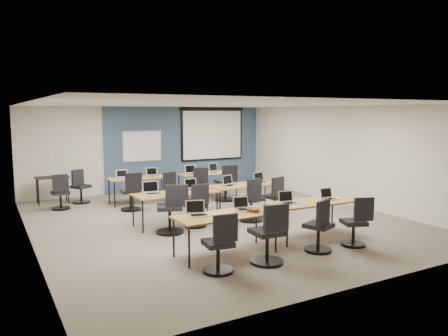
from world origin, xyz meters
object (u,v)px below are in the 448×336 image
whiteboard (142,146)px  spare_chair_a (80,189)px  laptop_5 (192,187)px  laptop_11 (215,170)px  laptop_0 (197,212)px  spare_chair_b (60,195)px  laptop_6 (229,183)px  laptop_10 (192,172)px  training_table_front_left (226,217)px  utility_table (52,180)px  task_chair_5 (197,209)px  task_chair_9 (169,193)px  laptop_4 (152,191)px  training_table_mid_left (175,194)px  training_table_back_right (208,175)px  task_chair_4 (171,213)px  task_chair_3 (356,226)px  training_table_back_left (139,179)px  task_chair_7 (275,200)px  training_table_mid_right (244,186)px  projector_screen (213,131)px  task_chair_11 (226,186)px  training_table_front_right (312,204)px  task_chair_10 (197,188)px  laptop_1 (243,206)px  laptop_8 (123,176)px  task_chair_0 (220,248)px  laptop_2 (288,200)px  task_chair_8 (131,195)px  task_chair_1 (269,239)px  task_chair_6 (252,204)px  laptop_7 (261,180)px  task_chair_2 (320,230)px  laptop_9 (153,174)px  laptop_3 (329,197)px

whiteboard → spare_chair_a: 2.52m
laptop_5 → laptop_11: size_ratio=0.92×
laptop_0 → spare_chair_b: laptop_0 is taller
laptop_6 → laptop_10: laptop_10 is taller
training_table_front_left → laptop_10: (1.62, 4.94, 0.11)m
utility_table → task_chair_5: bearing=-61.4°
task_chair_9 → utility_table: (-2.63, 2.07, 0.26)m
spare_chair_b → laptop_4: bearing=-66.7°
training_table_mid_left → laptop_11: laptop_11 is taller
training_table_back_right → task_chair_4: size_ratio=1.65×
task_chair_3 → laptop_6: (-0.83, 3.39, 0.40)m
training_table_back_left → task_chair_3: size_ratio=1.74×
training_table_front_left → task_chair_7: bearing=36.7°
training_table_mid_right → task_chair_4: 2.49m
training_table_mid_right → laptop_10: bearing=96.2°
task_chair_7 → laptop_10: 3.19m
projector_screen → task_chair_11: (-0.88, -2.53, -1.45)m
training_table_front_right → laptop_0: bearing=-179.3°
task_chair_10 → training_table_back_left: bearing=179.0°
training_table_back_left → laptop_1: laptop_1 is taller
laptop_0 → spare_chair_a: bearing=116.5°
laptop_8 → task_chair_0: bearing=-78.7°
training_table_mid_left → training_table_mid_right: same height
task_chair_7 → task_chair_5: bearing=161.6°
laptop_2 → laptop_0: bearing=-172.6°
training_table_back_right → task_chair_8: size_ratio=1.73×
training_table_back_left → task_chair_1: task_chair_1 is taller
task_chair_1 → laptop_2: task_chair_1 is taller
utility_table → laptop_11: bearing=-16.4°
laptop_0 → laptop_5: 2.60m
laptop_0 → laptop_4: bearing=107.1°
task_chair_1 → task_chair_3: 2.01m
task_chair_6 → task_chair_10: 2.60m
laptop_7 → laptop_11: size_ratio=0.97×
task_chair_9 → spare_chair_a: task_chair_9 is taller
training_table_back_left → laptop_1: (0.41, -4.84, 0.11)m
task_chair_1 → laptop_11: bearing=73.8°
laptop_1 → task_chair_5: size_ratio=0.31×
task_chair_2 → spare_chair_b: (-3.53, 5.94, -0.02)m
task_chair_10 → laptop_9: bearing=170.0°
task_chair_4 → laptop_3: bearing=-9.8°
laptop_6 → laptop_9: (-1.10, 2.44, -0.00)m
laptop_0 → laptop_2: laptop_0 is taller
task_chair_8 → task_chair_11: bearing=6.5°
training_table_front_right → laptop_1: (-1.61, 0.05, 0.10)m
laptop_1 → task_chair_7: size_ratio=0.30×
task_chair_0 → training_table_back_right: bearing=71.7°
whiteboard → task_chair_4: size_ratio=1.21×
task_chair_5 → laptop_9: (0.11, 3.11, 0.39)m
task_chair_6 → task_chair_8: 3.24m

